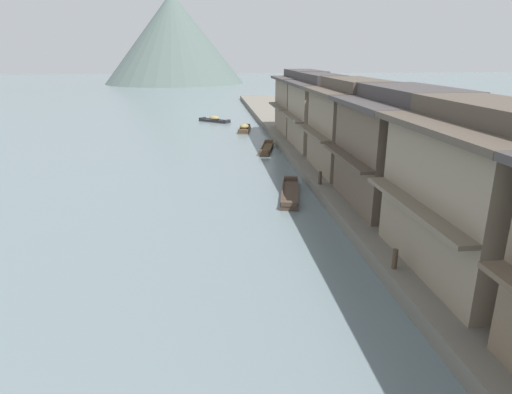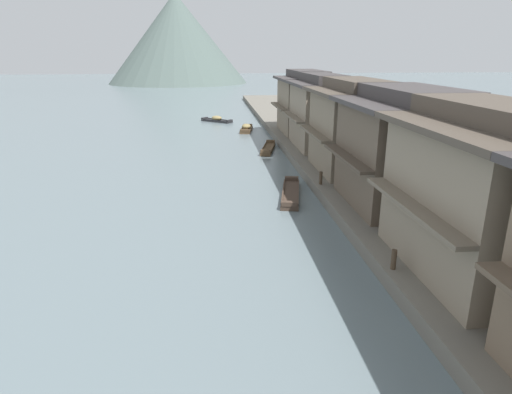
{
  "view_description": "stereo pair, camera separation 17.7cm",
  "coord_description": "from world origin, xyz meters",
  "px_view_note": "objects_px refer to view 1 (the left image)",
  "views": [
    {
      "loc": [
        0.58,
        -1.82,
        8.38
      ],
      "look_at": [
        2.93,
        19.58,
        1.35
      ],
      "focal_mm": 30.9,
      "sensor_mm": 36.0,
      "label": 1
    },
    {
      "loc": [
        0.75,
        -1.84,
        8.38
      ],
      "look_at": [
        2.93,
        19.58,
        1.35
      ],
      "focal_mm": 30.9,
      "sensor_mm": 36.0,
      "label": 2
    }
  ],
  "objects_px": {
    "boat_moored_far": "(290,193)",
    "mooring_post_dock_mid": "(395,259)",
    "house_waterfront_far": "(318,112)",
    "house_waterfront_end": "(304,102)",
    "boat_moored_third": "(214,120)",
    "mooring_post_dock_far": "(320,178)",
    "house_waterfront_tall": "(406,148)",
    "house_waterfront_narrow": "(353,127)",
    "house_waterfront_second": "(495,193)",
    "boat_moored_nearest": "(244,128)",
    "boat_moored_second": "(266,149)"
  },
  "relations": [
    {
      "from": "house_waterfront_end",
      "to": "house_waterfront_narrow",
      "type": "bearing_deg",
      "value": -90.06
    },
    {
      "from": "house_waterfront_end",
      "to": "mooring_post_dock_mid",
      "type": "xyz_separation_m",
      "value": [
        -3.04,
        -30.52,
        -2.6
      ]
    },
    {
      "from": "mooring_post_dock_far",
      "to": "boat_moored_nearest",
      "type": "bearing_deg",
      "value": 96.41
    },
    {
      "from": "boat_moored_third",
      "to": "house_waterfront_tall",
      "type": "xyz_separation_m",
      "value": [
        9.4,
        -35.36,
        3.38
      ]
    },
    {
      "from": "boat_moored_second",
      "to": "boat_moored_far",
      "type": "bearing_deg",
      "value": -91.33
    },
    {
      "from": "house_waterfront_tall",
      "to": "house_waterfront_far",
      "type": "height_order",
      "value": "same"
    },
    {
      "from": "house_waterfront_tall",
      "to": "house_waterfront_far",
      "type": "bearing_deg",
      "value": 93.13
    },
    {
      "from": "boat_moored_nearest",
      "to": "mooring_post_dock_mid",
      "type": "bearing_deg",
      "value": -85.64
    },
    {
      "from": "house_waterfront_second",
      "to": "boat_moored_second",
      "type": "bearing_deg",
      "value": 101.1
    },
    {
      "from": "boat_moored_nearest",
      "to": "house_waterfront_narrow",
      "type": "relative_size",
      "value": 0.56
    },
    {
      "from": "boat_moored_third",
      "to": "mooring_post_dock_far",
      "type": "bearing_deg",
      "value": -79.35
    },
    {
      "from": "house_waterfront_narrow",
      "to": "house_waterfront_end",
      "type": "relative_size",
      "value": 0.92
    },
    {
      "from": "boat_moored_nearest",
      "to": "boat_moored_third",
      "type": "xyz_separation_m",
      "value": [
        -3.22,
        7.49,
        -0.02
      ]
    },
    {
      "from": "boat_moored_third",
      "to": "house_waterfront_second",
      "type": "xyz_separation_m",
      "value": [
        9.22,
        -43.12,
        3.37
      ]
    },
    {
      "from": "boat_moored_third",
      "to": "house_waterfront_second",
      "type": "distance_m",
      "value": 44.22
    },
    {
      "from": "boat_moored_nearest",
      "to": "house_waterfront_narrow",
      "type": "bearing_deg",
      "value": -74.54
    },
    {
      "from": "house_waterfront_tall",
      "to": "house_waterfront_second",
      "type": "bearing_deg",
      "value": -91.36
    },
    {
      "from": "boat_moored_far",
      "to": "house_waterfront_second",
      "type": "relative_size",
      "value": 0.71
    },
    {
      "from": "boat_moored_far",
      "to": "mooring_post_dock_mid",
      "type": "distance_m",
      "value": 11.38
    },
    {
      "from": "boat_moored_third",
      "to": "house_waterfront_tall",
      "type": "relative_size",
      "value": 0.55
    },
    {
      "from": "house_waterfront_narrow",
      "to": "mooring_post_dock_far",
      "type": "distance_m",
      "value": 5.16
    },
    {
      "from": "house_waterfront_second",
      "to": "mooring_post_dock_mid",
      "type": "height_order",
      "value": "house_waterfront_second"
    },
    {
      "from": "house_waterfront_far",
      "to": "boat_moored_second",
      "type": "bearing_deg",
      "value": 158.06
    },
    {
      "from": "house_waterfront_second",
      "to": "house_waterfront_narrow",
      "type": "relative_size",
      "value": 1.07
    },
    {
      "from": "house_waterfront_narrow",
      "to": "mooring_post_dock_far",
      "type": "height_order",
      "value": "house_waterfront_narrow"
    },
    {
      "from": "boat_moored_far",
      "to": "house_waterfront_narrow",
      "type": "xyz_separation_m",
      "value": [
        4.92,
        3.45,
        3.49
      ]
    },
    {
      "from": "house_waterfront_far",
      "to": "house_waterfront_end",
      "type": "distance_m",
      "value": 7.66
    },
    {
      "from": "house_waterfront_second",
      "to": "mooring_post_dock_mid",
      "type": "distance_m",
      "value": 4.23
    },
    {
      "from": "house_waterfront_end",
      "to": "mooring_post_dock_mid",
      "type": "bearing_deg",
      "value": -95.68
    },
    {
      "from": "boat_moored_second",
      "to": "house_waterfront_tall",
      "type": "xyz_separation_m",
      "value": [
        5.08,
        -17.18,
        3.48
      ]
    },
    {
      "from": "boat_moored_third",
      "to": "house_waterfront_far",
      "type": "distance_m",
      "value": 21.91
    },
    {
      "from": "house_waterfront_tall",
      "to": "house_waterfront_end",
      "type": "distance_m",
      "value": 23.13
    },
    {
      "from": "house_waterfront_narrow",
      "to": "mooring_post_dock_mid",
      "type": "bearing_deg",
      "value": -101.66
    },
    {
      "from": "house_waterfront_end",
      "to": "boat_moored_third",
      "type": "bearing_deg",
      "value": 126.16
    },
    {
      "from": "house_waterfront_second",
      "to": "house_waterfront_tall",
      "type": "relative_size",
      "value": 1.09
    },
    {
      "from": "house_waterfront_tall",
      "to": "house_waterfront_narrow",
      "type": "bearing_deg",
      "value": 93.75
    },
    {
      "from": "boat_moored_second",
      "to": "boat_moored_far",
      "type": "height_order",
      "value": "boat_moored_second"
    },
    {
      "from": "house_waterfront_tall",
      "to": "mooring_post_dock_far",
      "type": "relative_size",
      "value": 9.18
    },
    {
      "from": "boat_moored_second",
      "to": "mooring_post_dock_far",
      "type": "height_order",
      "value": "mooring_post_dock_far"
    },
    {
      "from": "boat_moored_second",
      "to": "house_waterfront_tall",
      "type": "bearing_deg",
      "value": -73.54
    },
    {
      "from": "house_waterfront_far",
      "to": "mooring_post_dock_mid",
      "type": "distance_m",
      "value": 23.17
    },
    {
      "from": "house_waterfront_narrow",
      "to": "house_waterfront_end",
      "type": "distance_m",
      "value": 15.89
    },
    {
      "from": "boat_moored_third",
      "to": "boat_moored_far",
      "type": "xyz_separation_m",
      "value": [
        4.01,
        -31.57,
        -0.12
      ]
    },
    {
      "from": "boat_moored_nearest",
      "to": "house_waterfront_second",
      "type": "height_order",
      "value": "house_waterfront_second"
    },
    {
      "from": "house_waterfront_tall",
      "to": "mooring_post_dock_far",
      "type": "height_order",
      "value": "house_waterfront_tall"
    },
    {
      "from": "boat_moored_second",
      "to": "boat_moored_third",
      "type": "bearing_deg",
      "value": 103.37
    },
    {
      "from": "boat_moored_nearest",
      "to": "boat_moored_second",
      "type": "relative_size",
      "value": 0.85
    },
    {
      "from": "house_waterfront_tall",
      "to": "mooring_post_dock_mid",
      "type": "distance_m",
      "value": 8.58
    },
    {
      "from": "house_waterfront_tall",
      "to": "house_waterfront_end",
      "type": "relative_size",
      "value": 0.91
    },
    {
      "from": "boat_moored_second",
      "to": "house_waterfront_end",
      "type": "relative_size",
      "value": 0.61
    }
  ]
}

